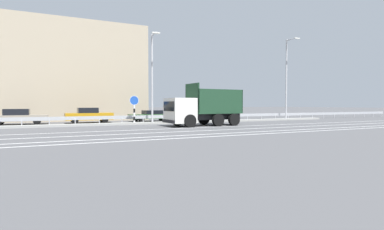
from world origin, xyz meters
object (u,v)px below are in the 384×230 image
street_lamp_1 (152,75)px  parked_car_5 (204,113)px  dump_truck (196,111)px  parked_car_3 (89,115)px  median_road_sign (134,109)px  street_lamp_2 (287,76)px  parked_car_4 (152,115)px  parked_car_2 (18,117)px

street_lamp_1 → parked_car_5: 9.65m
dump_truck → parked_car_3: (-7.72, 8.40, -0.50)m
median_road_sign → street_lamp_1: size_ratio=0.32×
street_lamp_1 → parked_car_3: size_ratio=1.85×
dump_truck → street_lamp_2: bearing=-75.3°
parked_car_4 → parked_car_5: parked_car_5 is taller
street_lamp_1 → street_lamp_2: 16.70m
median_road_sign → dump_truck: bearing=-45.1°
parked_car_2 → parked_car_4: bearing=91.5°
street_lamp_2 → parked_car_4: (-15.30, 4.22, -4.58)m
parked_car_5 → median_road_sign: bearing=115.3°
dump_truck → parked_car_2: 16.21m
parked_car_3 → parked_car_5: parked_car_5 is taller
median_road_sign → parked_car_5: (9.44, 4.02, -0.65)m
street_lamp_1 → street_lamp_2: street_lamp_2 is taller
street_lamp_2 → parked_car_5: bearing=156.0°
parked_car_2 → street_lamp_1: bearing=69.7°
median_road_sign → parked_car_3: median_road_sign is taller
parked_car_3 → parked_car_4: parked_car_3 is taller
parked_car_2 → parked_car_5: 19.03m
dump_truck → street_lamp_1: size_ratio=0.82×
dump_truck → median_road_sign: (-4.23, 4.24, 0.18)m
parked_car_3 → parked_car_4: bearing=89.9°
dump_truck → parked_car_3: bearing=40.4°
parked_car_5 → street_lamp_1: bearing=121.0°
parked_car_2 → parked_car_4: (12.66, 0.05, -0.09)m
dump_truck → street_lamp_1: street_lamp_1 is taller
parked_car_4 → parked_car_3: bearing=86.7°
parked_car_3 → parked_car_5: bearing=88.4°
parked_car_2 → parked_car_5: parked_car_5 is taller
street_lamp_2 → parked_car_3: (-21.86, 4.12, -4.45)m
street_lamp_2 → parked_car_2: size_ratio=1.94×
parked_car_2 → dump_truck: bearing=59.8°
median_road_sign → parked_car_5: bearing=23.1°
dump_truck → street_lamp_1: (-2.55, 4.00, 3.36)m
parked_car_4 → dump_truck: bearing=-176.5°
dump_truck → parked_car_3: dump_truck is taller
median_road_sign → street_lamp_1: (1.68, -0.24, 3.18)m
street_lamp_2 → parked_car_2: bearing=171.5°
parked_car_5 → dump_truck: bearing=150.0°
dump_truck → street_lamp_2: size_ratio=0.72×
median_road_sign → street_lamp_2: size_ratio=0.28×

